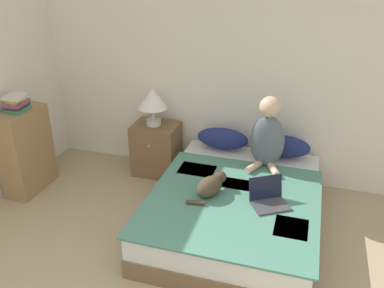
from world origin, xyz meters
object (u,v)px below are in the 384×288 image
(table_lamp, at_px, (153,100))
(cat_tabby, at_px, (211,185))
(bed, at_px, (236,208))
(pillow_far, at_px, (283,146))
(person_sitting, at_px, (267,136))
(book_stack_top, at_px, (17,103))
(pillow_near, at_px, (223,138))
(laptop_open, at_px, (269,199))
(nightstand, at_px, (156,149))
(bookshelf, at_px, (26,151))

(table_lamp, bearing_deg, cat_tabby, -44.69)
(bed, height_order, pillow_far, pillow_far)
(bed, relative_size, pillow_far, 3.36)
(cat_tabby, height_order, table_lamp, table_lamp)
(person_sitting, bearing_deg, book_stack_top, -168.15)
(pillow_near, xyz_separation_m, book_stack_top, (-2.01, -0.81, 0.49))
(book_stack_top, bearing_deg, laptop_open, -3.68)
(pillow_near, xyz_separation_m, nightstand, (-0.79, -0.06, -0.22))
(nightstand, xyz_separation_m, table_lamp, (-0.02, -0.00, 0.62))
(person_sitting, bearing_deg, bookshelf, -168.24)
(nightstand, bearing_deg, laptop_open, -32.73)
(nightstand, height_order, table_lamp, table_lamp)
(pillow_near, xyz_separation_m, table_lamp, (-0.81, -0.06, 0.40))
(pillow_near, height_order, book_stack_top, book_stack_top)
(pillow_far, bearing_deg, book_stack_top, -163.20)
(nightstand, bearing_deg, book_stack_top, -148.34)
(bed, height_order, pillow_near, pillow_near)
(laptop_open, distance_m, bookshelf, 2.68)
(nightstand, xyz_separation_m, book_stack_top, (-1.22, -0.75, 0.71))
(bed, distance_m, book_stack_top, 2.48)
(book_stack_top, bearing_deg, cat_tabby, -4.42)
(bookshelf, relative_size, book_stack_top, 3.72)
(bookshelf, bearing_deg, person_sitting, 11.76)
(bed, bearing_deg, cat_tabby, -146.71)
(pillow_far, xyz_separation_m, bookshelf, (-2.69, -0.81, -0.06))
(pillow_far, distance_m, laptop_open, 0.98)
(table_lamp, bearing_deg, bed, -34.06)
(person_sitting, relative_size, bookshelf, 0.81)
(pillow_near, distance_m, person_sitting, 0.63)
(laptop_open, bearing_deg, person_sitting, 68.38)
(pillow_far, bearing_deg, cat_tabby, -119.54)
(cat_tabby, xyz_separation_m, bookshelf, (-2.14, 0.17, -0.04))
(pillow_far, height_order, nightstand, pillow_far)
(pillow_far, xyz_separation_m, laptop_open, (-0.02, -0.98, -0.07))
(bookshelf, bearing_deg, cat_tabby, -4.49)
(cat_tabby, relative_size, table_lamp, 0.97)
(person_sitting, xyz_separation_m, cat_tabby, (-0.40, -0.70, -0.24))
(laptop_open, relative_size, book_stack_top, 1.61)
(cat_tabby, height_order, laptop_open, laptop_open)
(bed, height_order, bookshelf, bookshelf)
(pillow_near, distance_m, pillow_far, 0.67)
(table_lamp, relative_size, bookshelf, 0.48)
(nightstand, distance_m, bookshelf, 1.45)
(bed, xyz_separation_m, pillow_near, (-0.33, 0.83, 0.33))
(bed, relative_size, bookshelf, 2.10)
(bed, height_order, person_sitting, person_sitting)
(cat_tabby, height_order, bookshelf, bookshelf)
(pillow_far, distance_m, nightstand, 1.48)
(cat_tabby, bearing_deg, bookshelf, 108.12)
(bed, relative_size, cat_tabby, 4.56)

